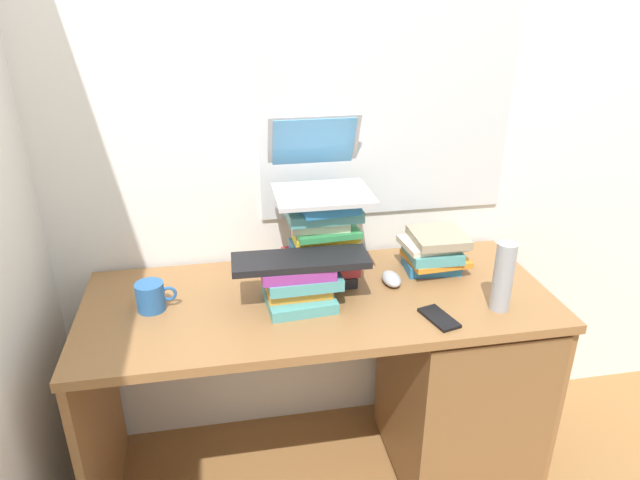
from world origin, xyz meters
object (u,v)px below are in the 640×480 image
at_px(book_stack_side, 434,251).
at_px(water_bottle, 503,277).
at_px(laptop, 319,173).
at_px(book_stack_keyboard_riser, 299,283).
at_px(cell_phone, 439,318).
at_px(book_stack_tall, 323,239).
at_px(keyboard, 301,260).
at_px(mug, 151,296).
at_px(computer_mouse, 391,279).
at_px(desk, 427,375).

height_order(book_stack_side, water_bottle, water_bottle).
bearing_deg(book_stack_side, laptop, 168.30).
relative_size(book_stack_keyboard_riser, water_bottle, 1.12).
relative_size(laptop, cell_phone, 2.56).
xyz_separation_m(book_stack_tall, book_stack_keyboard_riser, (-0.10, -0.14, -0.08)).
bearing_deg(water_bottle, book_stack_keyboard_riser, 166.09).
relative_size(keyboard, mug, 3.37).
height_order(book_stack_tall, cell_phone, book_stack_tall).
distance_m(book_stack_keyboard_riser, book_stack_side, 0.51).
height_order(computer_mouse, cell_phone, computer_mouse).
height_order(book_stack_side, laptop, laptop).
height_order(desk, water_bottle, water_bottle).
bearing_deg(keyboard, mug, 175.81).
relative_size(book_stack_tall, computer_mouse, 2.87).
relative_size(laptop, mug, 2.80).
bearing_deg(cell_phone, keyboard, 141.46).
bearing_deg(computer_mouse, cell_phone, -72.50).
relative_size(desk, book_stack_keyboard_riser, 6.04).
bearing_deg(cell_phone, book_stack_tall, 117.46).
bearing_deg(cell_phone, mug, 150.76).
xyz_separation_m(water_bottle, cell_phone, (-0.21, -0.03, -0.11)).
xyz_separation_m(book_stack_tall, book_stack_side, (0.39, -0.01, -0.07)).
bearing_deg(desk, book_stack_tall, 157.24).
relative_size(book_stack_tall, laptop, 0.86).
xyz_separation_m(desk, water_bottle, (0.15, -0.15, 0.46)).
height_order(keyboard, mug, keyboard).
bearing_deg(book_stack_side, book_stack_keyboard_riser, -164.82).
relative_size(book_stack_side, computer_mouse, 2.20).
relative_size(book_stack_keyboard_riser, book_stack_side, 1.09).
xyz_separation_m(book_stack_side, laptop, (-0.39, 0.08, 0.28)).
bearing_deg(keyboard, laptop, 67.70).
xyz_separation_m(keyboard, cell_phone, (0.39, -0.17, -0.14)).
xyz_separation_m(book_stack_tall, keyboard, (-0.10, -0.15, 0.00)).
bearing_deg(mug, keyboard, -5.59).
bearing_deg(water_bottle, laptop, 144.14).
distance_m(laptop, computer_mouse, 0.43).
bearing_deg(mug, book_stack_keyboard_riser, -5.02).
xyz_separation_m(desk, keyboard, (-0.45, -0.00, 0.50)).
bearing_deg(book_stack_keyboard_riser, book_stack_side, 15.18).
bearing_deg(book_stack_tall, laptop, 92.71).
relative_size(book_stack_side, water_bottle, 1.03).
distance_m(book_stack_tall, book_stack_side, 0.40).
distance_m(keyboard, mug, 0.47).
bearing_deg(water_bottle, desk, 135.54).
height_order(book_stack_tall, keyboard, book_stack_tall).
distance_m(laptop, keyboard, 0.32).
xyz_separation_m(book_stack_tall, water_bottle, (0.50, -0.29, -0.04)).
xyz_separation_m(book_stack_side, cell_phone, (-0.09, -0.31, -0.07)).
distance_m(book_stack_keyboard_riser, water_bottle, 0.62).
height_order(desk, laptop, laptop).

